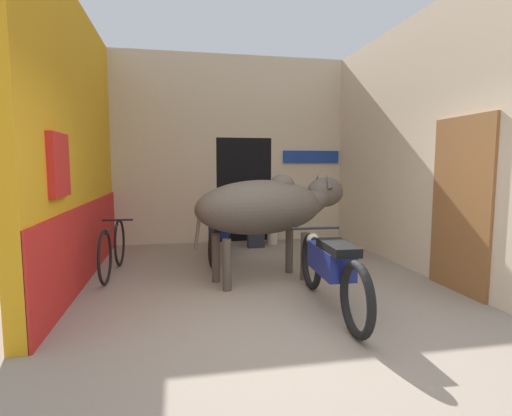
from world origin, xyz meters
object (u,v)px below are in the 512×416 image
object	(u,v)px
plastic_stool	(272,231)
cow	(268,207)
shopkeeper_seated	(255,213)
bicycle	(113,248)
motorcycle_near	(330,267)
motorcycle_far	(221,231)

from	to	relation	value
plastic_stool	cow	bearing A→B (deg)	-104.91
shopkeeper_seated	bicycle	bearing A→B (deg)	-147.03
cow	motorcycle_near	size ratio (longest dim) A/B	1.06
cow	plastic_stool	bearing A→B (deg)	75.09
motorcycle_near	shopkeeper_seated	distance (m)	3.39
cow	shopkeeper_seated	xyz separation A→B (m)	(0.25, 2.19, -0.35)
cow	bicycle	bearing A→B (deg)	161.57
motorcycle_near	bicycle	size ratio (longest dim) A/B	1.25
motorcycle_near	cow	bearing A→B (deg)	108.58
motorcycle_far	shopkeeper_seated	xyz separation A→B (m)	(0.72, 0.75, 0.20)
cow	bicycle	size ratio (longest dim) A/B	1.32
cow	plastic_stool	world-z (taller)	cow
motorcycle_near	shopkeeper_seated	xyz separation A→B (m)	(-0.16, 3.39, 0.18)
cow	bicycle	xyz separation A→B (m)	(-2.07, 0.69, -0.62)
motorcycle_near	plastic_stool	distance (m)	3.59
bicycle	shopkeeper_seated	world-z (taller)	shopkeeper_seated
motorcycle_near	bicycle	world-z (taller)	motorcycle_near
motorcycle_far	bicycle	xyz separation A→B (m)	(-1.60, -0.75, -0.08)
cow	motorcycle_far	bearing A→B (deg)	108.11
shopkeeper_seated	plastic_stool	world-z (taller)	shopkeeper_seated
motorcycle_near	plastic_stool	world-z (taller)	motorcycle_near
cow	motorcycle_near	world-z (taller)	cow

